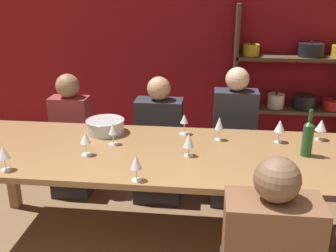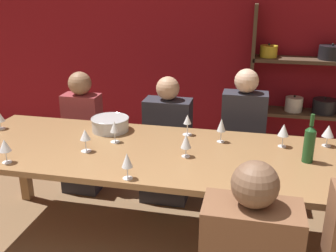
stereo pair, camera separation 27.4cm
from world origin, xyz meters
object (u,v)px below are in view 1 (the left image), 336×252
object	(u,v)px
wine_glass_red_b	(189,141)
wine_glass_red_e	(280,127)
dining_table	(166,161)
wine_glass_white_c	(321,126)
shelf_unit	(294,102)
person_far_c	(159,153)
wine_glass_red_a	(4,153)
person_far_b	(73,148)
mixing_bowl	(105,126)
wine_bottle_green	(308,137)
wine_glass_red_c	(113,130)
wine_glass_empty_a	(136,162)
wine_glass_empty_c	(219,124)
person_far_a	(233,152)
wine_glass_white_b	(184,120)
wine_glass_red_d	(85,139)

from	to	relation	value
wine_glass_red_b	wine_glass_red_e	world-z (taller)	wine_glass_red_e
dining_table	wine_glass_white_c	size ratio (longest dim) A/B	18.89
shelf_unit	dining_table	world-z (taller)	shelf_unit
dining_table	person_far_c	size ratio (longest dim) A/B	2.65
shelf_unit	wine_glass_red_a	size ratio (longest dim) A/B	10.53
person_far_b	wine_glass_red_a	bearing A→B (deg)	90.59
shelf_unit	wine_glass_red_a	distance (m)	3.05
mixing_bowl	wine_bottle_green	xyz separation A→B (m)	(1.45, -0.27, 0.07)
mixing_bowl	person_far_b	distance (m)	0.77
wine_glass_red_c	person_far_b	world-z (taller)	person_far_b
mixing_bowl	shelf_unit	bearing A→B (deg)	40.36
dining_table	wine_glass_empty_a	distance (m)	0.50
wine_glass_red_b	person_far_b	size ratio (longest dim) A/B	0.14
wine_glass_empty_c	wine_bottle_green	bearing A→B (deg)	-20.79
mixing_bowl	wine_glass_red_e	bearing A→B (deg)	-2.04
wine_glass_white_c	person_far_a	size ratio (longest dim) A/B	0.13
wine_glass_white_b	person_far_c	world-z (taller)	person_far_c
wine_glass_red_a	person_far_b	bearing A→B (deg)	90.59
wine_glass_red_c	dining_table	bearing A→B (deg)	-12.36
wine_glass_red_d	wine_glass_red_c	bearing A→B (deg)	56.09
wine_glass_white_c	wine_glass_red_c	bearing A→B (deg)	-170.28
wine_glass_white_c	wine_glass_white_b	bearing A→B (deg)	179.79
wine_glass_red_d	dining_table	bearing A→B (deg)	12.50
wine_glass_red_b	wine_glass_red_e	bearing A→B (deg)	26.44
wine_glass_red_c	person_far_b	size ratio (longest dim) A/B	0.14
person_far_a	person_far_c	world-z (taller)	person_far_a
shelf_unit	person_far_b	distance (m)	2.38
wine_glass_white_c	person_far_a	distance (m)	0.87
person_far_c	mixing_bowl	bearing A→B (deg)	55.67
wine_bottle_green	wine_glass_white_b	world-z (taller)	wine_bottle_green
wine_glass_empty_a	wine_glass_empty_c	size ratio (longest dim) A/B	0.92
wine_glass_red_b	person_far_b	distance (m)	1.47
wine_glass_empty_a	wine_glass_empty_c	world-z (taller)	wine_glass_empty_c
mixing_bowl	wine_glass_red_d	bearing A→B (deg)	-92.58
dining_table	wine_glass_red_e	world-z (taller)	wine_glass_red_e
shelf_unit	wine_glass_empty_c	xyz separation A→B (m)	(-0.83, -1.50, 0.24)
wine_glass_white_b	wine_bottle_green	bearing A→B (deg)	-20.11
person_far_c	wine_glass_red_c	bearing A→B (deg)	72.48
mixing_bowl	wine_glass_red_b	distance (m)	0.76
wine_glass_white_b	wine_glass_red_e	xyz separation A→B (m)	(0.70, -0.08, 0.00)
shelf_unit	person_far_a	xyz separation A→B (m)	(-0.69, -0.95, -0.21)
wine_glass_red_d	wine_bottle_green	bearing A→B (deg)	6.01
dining_table	wine_glass_white_b	distance (m)	0.41
wine_glass_empty_c	wine_glass_red_e	bearing A→B (deg)	0.57
wine_bottle_green	wine_glass_empty_c	distance (m)	0.62
person_far_b	dining_table	bearing A→B (deg)	141.06
wine_glass_red_a	person_far_b	size ratio (longest dim) A/B	0.14
shelf_unit	wine_glass_white_b	xyz separation A→B (m)	(-1.10, -1.41, 0.23)
mixing_bowl	wine_glass_red_e	world-z (taller)	wine_glass_red_e
wine_glass_red_b	wine_glass_empty_c	distance (m)	0.37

